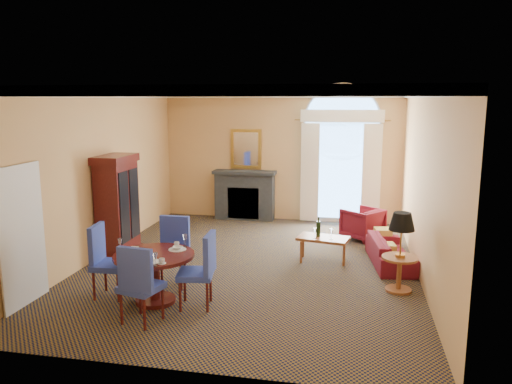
% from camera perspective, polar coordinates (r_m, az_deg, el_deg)
% --- Properties ---
extents(ground, '(7.50, 7.50, 0.00)m').
position_cam_1_polar(ground, '(9.41, -0.60, -8.36)').
color(ground, black).
rests_on(ground, ground).
extents(room_envelope, '(6.04, 7.52, 3.45)m').
position_cam_1_polar(room_envelope, '(9.57, 0.05, 7.33)').
color(room_envelope, '#E8B46E').
rests_on(room_envelope, ground).
extents(armoire, '(0.57, 1.01, 1.99)m').
position_cam_1_polar(armoire, '(10.19, -15.57, -1.68)').
color(armoire, '#3F100E').
rests_on(armoire, ground).
extents(dining_table, '(1.22, 1.22, 0.96)m').
position_cam_1_polar(dining_table, '(7.76, -11.53, -8.39)').
color(dining_table, '#3F100E').
rests_on(dining_table, ground).
extents(dining_chair_north, '(0.59, 0.59, 1.14)m').
position_cam_1_polar(dining_chair_north, '(8.43, -9.49, -6.14)').
color(dining_chair_north, '#293CA1').
rests_on(dining_chair_north, ground).
extents(dining_chair_south, '(0.62, 0.62, 1.14)m').
position_cam_1_polar(dining_chair_south, '(7.01, -13.28, -9.79)').
color(dining_chair_south, '#293CA1').
rests_on(dining_chair_south, ground).
extents(dining_chair_east, '(0.58, 0.58, 1.14)m').
position_cam_1_polar(dining_chair_east, '(7.44, -6.17, -8.35)').
color(dining_chair_east, '#293CA1').
rests_on(dining_chair_east, ground).
extents(dining_chair_west, '(0.56, 0.54, 1.14)m').
position_cam_1_polar(dining_chair_west, '(8.18, -16.97, -7.00)').
color(dining_chair_west, '#293CA1').
rests_on(dining_chair_west, ground).
extents(sofa, '(0.89, 1.77, 0.49)m').
position_cam_1_polar(sofa, '(9.73, 15.10, -6.57)').
color(sofa, maroon).
rests_on(sofa, ground).
extents(armchair, '(1.06, 1.06, 0.69)m').
position_cam_1_polar(armchair, '(11.28, 12.07, -3.55)').
color(armchair, maroon).
rests_on(armchair, ground).
extents(coffee_table, '(1.03, 0.70, 0.86)m').
position_cam_1_polar(coffee_table, '(9.58, 7.65, -5.29)').
color(coffee_table, '#9B572E').
rests_on(coffee_table, ground).
extents(side_table, '(0.57, 0.57, 1.27)m').
position_cam_1_polar(side_table, '(8.28, 16.22, -5.44)').
color(side_table, '#9B572E').
rests_on(side_table, ground).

